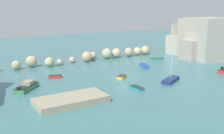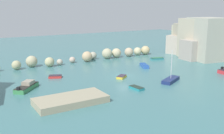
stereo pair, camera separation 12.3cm
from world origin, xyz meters
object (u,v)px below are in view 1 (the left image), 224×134
(moored_boat_2, at_px, (171,80))
(moored_boat_4, at_px, (122,77))
(moored_boat_8, at_px, (157,59))
(moored_boat_0, at_px, (27,87))
(moored_boat_7, at_px, (144,66))
(stone_dock, at_px, (71,100))
(moored_boat_6, at_px, (137,88))
(moored_boat_5, at_px, (55,77))
(moored_boat_3, at_px, (89,97))

(moored_boat_2, distance_m, moored_boat_4, 8.86)
(moored_boat_2, xyz_separation_m, moored_boat_8, (11.28, 16.63, -0.08))
(moored_boat_0, relative_size, moored_boat_7, 1.31)
(moored_boat_0, distance_m, moored_boat_4, 16.75)
(moored_boat_8, bearing_deg, stone_dock, 44.50)
(moored_boat_6, bearing_deg, stone_dock, 86.21)
(moored_boat_0, xyz_separation_m, moored_boat_2, (22.61, -8.55, -0.16))
(stone_dock, distance_m, moored_boat_2, 19.14)
(moored_boat_6, bearing_deg, moored_boat_0, 52.74)
(stone_dock, height_order, moored_boat_8, stone_dock)
(moored_boat_0, bearing_deg, moored_boat_5, -11.70)
(moored_boat_7, bearing_deg, moored_boat_8, -35.01)
(moored_boat_7, bearing_deg, moored_boat_2, -173.05)
(stone_dock, xyz_separation_m, moored_boat_8, (30.40, 17.52, -0.20))
(moored_boat_3, height_order, moored_boat_6, moored_boat_3)
(moored_boat_2, bearing_deg, moored_boat_3, -24.44)
(moored_boat_3, distance_m, moored_boat_6, 8.53)
(moored_boat_5, distance_m, moored_boat_6, 16.01)
(moored_boat_4, bearing_deg, moored_boat_3, 178.82)
(moored_boat_0, bearing_deg, moored_boat_8, -34.22)
(stone_dock, bearing_deg, moored_boat_7, 29.05)
(moored_boat_3, bearing_deg, moored_boat_4, 119.77)
(moored_boat_2, distance_m, moored_boat_3, 16.24)
(moored_boat_0, relative_size, moored_boat_2, 0.86)
(moored_boat_2, xyz_separation_m, moored_boat_4, (-5.98, 6.54, -0.10))
(moored_boat_3, distance_m, moored_boat_8, 32.36)
(stone_dock, xyz_separation_m, moored_boat_6, (11.42, 0.51, -0.25))
(moored_boat_4, bearing_deg, moored_boat_8, -4.90)
(moored_boat_2, distance_m, moored_boat_5, 20.94)
(moored_boat_2, height_order, moored_boat_8, moored_boat_2)
(stone_dock, bearing_deg, moored_boat_6, 2.54)
(moored_boat_0, xyz_separation_m, moored_boat_5, (6.27, 4.54, -0.25))
(moored_boat_3, relative_size, moored_boat_5, 1.35)
(moored_boat_5, xyz_separation_m, moored_boat_8, (27.63, 3.54, 0.02))
(moored_boat_4, bearing_deg, stone_dock, 174.25)
(moored_boat_0, bearing_deg, stone_dock, -117.33)
(moored_boat_4, height_order, moored_boat_7, moored_boat_7)
(moored_boat_3, relative_size, moored_boat_4, 1.42)
(moored_boat_4, height_order, moored_boat_5, moored_boat_5)
(moored_boat_6, relative_size, moored_boat_7, 0.71)
(moored_boat_0, xyz_separation_m, moored_boat_8, (33.89, 8.08, -0.23))
(moored_boat_8, bearing_deg, moored_boat_6, 56.41)
(moored_boat_0, bearing_deg, moored_boat_2, -68.35)
(moored_boat_3, relative_size, moored_boat_6, 1.38)
(moored_boat_3, bearing_deg, moored_boat_0, -148.80)
(moored_boat_0, height_order, moored_boat_7, moored_boat_0)
(stone_dock, xyz_separation_m, moored_boat_3, (2.88, 0.50, -0.17))
(moored_boat_7, xyz_separation_m, moored_boat_8, (8.05, 5.11, -0.09))
(moored_boat_2, bearing_deg, moored_boat_6, -23.01)
(moored_boat_2, distance_m, moored_boat_6, 7.71)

